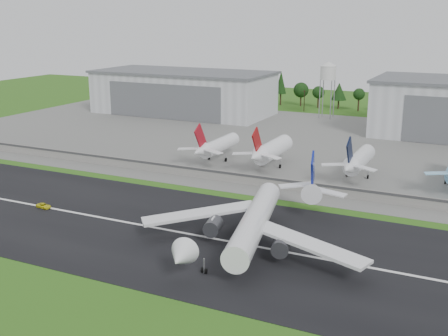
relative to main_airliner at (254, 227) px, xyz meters
The scene contains 14 objects.
ground 29.45m from the main_airliner, 160.75° to the right, with size 600.00×600.00×0.00m, color #2E5614.
runway 27.85m from the main_airliner, behind, with size 320.00×60.00×0.10m, color black.
runway_centerline 27.84m from the main_airliner, behind, with size 220.00×1.00×0.02m, color white.
apron 113.88m from the main_airliner, 103.94° to the left, with size 320.00×150.00×0.10m, color slate.
blast_fence 53.14m from the main_airliner, 121.12° to the left, with size 240.00×0.61×3.50m.
hangar_west 188.99m from the main_airliner, 124.66° to the left, with size 97.00×44.00×23.20m.
water_tower 179.48m from the main_airliner, 100.47° to the left, with size 8.40×8.40×29.40m.
utility_poles 192.45m from the main_airliner, 98.19° to the left, with size 230.00×3.00×12.00m, color black, non-canonical shape.
treeline 207.30m from the main_airliner, 97.60° to the left, with size 320.00×16.00×22.00m, color black, non-canonical shape.
main_airliner is the anchor object (origin of this frame).
ground_vehicle 63.40m from the main_airliner, behind, with size 2.15×4.66×1.29m, color yellow.
parked_jet_red_a 79.76m from the main_airliner, 122.93° to the left, with size 7.36×31.29×16.40m.
parked_jet_red_b 70.62m from the main_airliner, 108.33° to the left, with size 7.36×31.29×16.94m.
parked_jet_navy 67.52m from the main_airliner, 82.78° to the left, with size 7.36×31.29×16.59m.
Camera 1 is at (73.81, -102.11, 51.68)m, focal length 45.00 mm.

